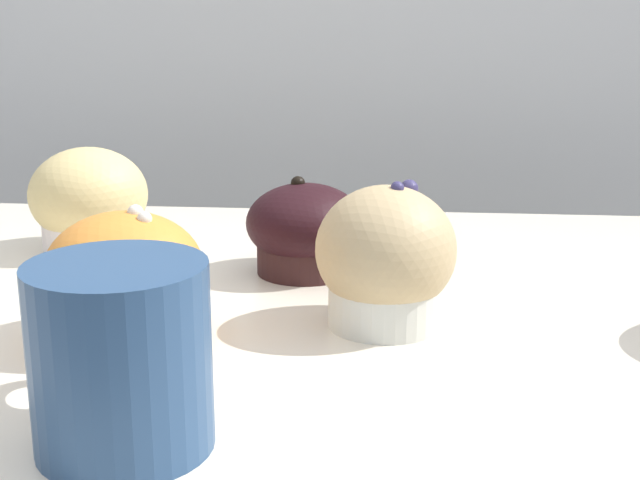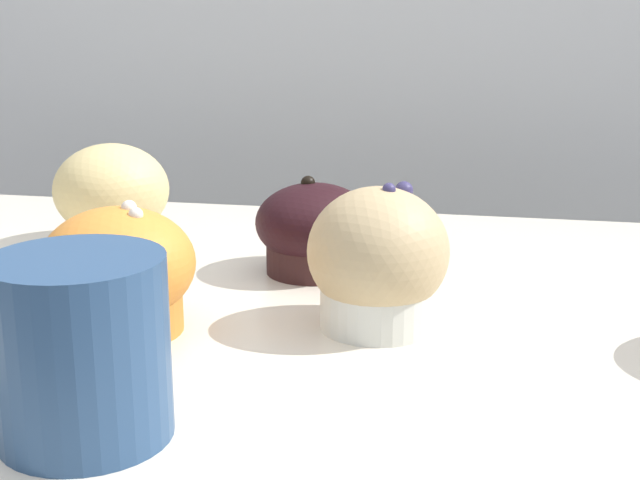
# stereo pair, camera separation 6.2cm
# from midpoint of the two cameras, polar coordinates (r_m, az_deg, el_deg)

# --- Properties ---
(wall_back) EXTENTS (3.20, 0.10, 1.80)m
(wall_back) POSITION_cam_midpoint_polar(r_m,az_deg,el_deg) (1.20, 3.92, 2.39)
(wall_back) COLOR silver
(wall_back) RESTS_ON ground
(muffin_front_center) EXTENTS (0.09, 0.09, 0.10)m
(muffin_front_center) POSITION_cam_midpoint_polar(r_m,az_deg,el_deg) (0.58, 6.83, -1.48)
(muffin_front_center) COLOR silver
(muffin_front_center) RESTS_ON display_counter
(muffin_back_left) EXTENTS (0.10, 0.10, 0.09)m
(muffin_back_left) POSITION_cam_midpoint_polar(r_m,az_deg,el_deg) (0.79, -10.99, 2.66)
(muffin_back_left) COLOR white
(muffin_back_left) RESTS_ON display_counter
(muffin_back_right) EXTENTS (0.09, 0.09, 0.08)m
(muffin_back_right) POSITION_cam_midpoint_polar(r_m,az_deg,el_deg) (0.69, 2.20, 0.61)
(muffin_back_right) COLOR #311A1B
(muffin_back_right) RESTS_ON display_counter
(muffin_front_left) EXTENTS (0.10, 0.10, 0.09)m
(muffin_front_left) POSITION_cam_midpoint_polar(r_m,az_deg,el_deg) (0.58, -9.78, -2.19)
(muffin_front_left) COLOR #CA7C30
(muffin_front_left) RESTS_ON display_counter
(coffee_cup) EXTENTS (0.09, 0.13, 0.09)m
(coffee_cup) POSITION_cam_midpoint_polar(r_m,az_deg,el_deg) (0.44, -11.15, -6.54)
(coffee_cup) COLOR navy
(coffee_cup) RESTS_ON display_counter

